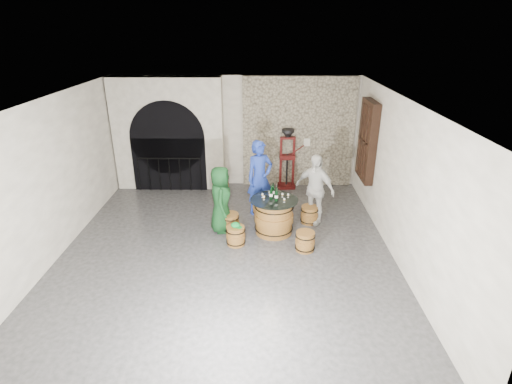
{
  "coord_description": "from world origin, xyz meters",
  "views": [
    {
      "loc": [
        0.72,
        -7.32,
        4.52
      ],
      "look_at": [
        0.62,
        0.85,
        1.05
      ],
      "focal_mm": 28.0,
      "sensor_mm": 36.0,
      "label": 1
    }
  ],
  "objects_px": {
    "person_green": "(221,199)",
    "side_barrel": "(221,185)",
    "person_white": "(315,189)",
    "corking_press": "(287,154)",
    "barrel_stool_left": "(230,222)",
    "barrel_stool_right": "(309,215)",
    "wine_bottle_left": "(271,194)",
    "barrel_stool_far": "(261,206)",
    "barrel_table": "(274,216)",
    "wine_bottle_right": "(273,191)",
    "person_blue": "(260,178)",
    "wine_bottle_center": "(276,195)",
    "barrel_stool_near_right": "(305,241)",
    "barrel_stool_near_left": "(236,236)"
  },
  "relations": [
    {
      "from": "barrel_table",
      "to": "person_white",
      "type": "bearing_deg",
      "value": 29.82
    },
    {
      "from": "barrel_stool_near_right",
      "to": "barrel_stool_right",
      "type": "bearing_deg",
      "value": 79.72
    },
    {
      "from": "barrel_stool_left",
      "to": "wine_bottle_center",
      "type": "bearing_deg",
      "value": -7.07
    },
    {
      "from": "person_blue",
      "to": "wine_bottle_left",
      "type": "distance_m",
      "value": 1.06
    },
    {
      "from": "barrel_table",
      "to": "wine_bottle_right",
      "type": "distance_m",
      "value": 0.59
    },
    {
      "from": "barrel_stool_left",
      "to": "corking_press",
      "type": "bearing_deg",
      "value": 61.42
    },
    {
      "from": "barrel_stool_left",
      "to": "barrel_stool_right",
      "type": "relative_size",
      "value": 1.0
    },
    {
      "from": "corking_press",
      "to": "barrel_stool_right",
      "type": "bearing_deg",
      "value": -82.56
    },
    {
      "from": "barrel_stool_far",
      "to": "person_blue",
      "type": "relative_size",
      "value": 0.23
    },
    {
      "from": "barrel_stool_right",
      "to": "person_white",
      "type": "xyz_separation_m",
      "value": [
        0.1,
        0.06,
        0.65
      ]
    },
    {
      "from": "person_blue",
      "to": "wine_bottle_left",
      "type": "height_order",
      "value": "person_blue"
    },
    {
      "from": "barrel_stool_far",
      "to": "wine_bottle_left",
      "type": "relative_size",
      "value": 1.34
    },
    {
      "from": "person_green",
      "to": "side_barrel",
      "type": "height_order",
      "value": "person_green"
    },
    {
      "from": "barrel_table",
      "to": "barrel_stool_right",
      "type": "relative_size",
      "value": 2.51
    },
    {
      "from": "wine_bottle_center",
      "to": "person_blue",
      "type": "bearing_deg",
      "value": 108.59
    },
    {
      "from": "barrel_stool_right",
      "to": "barrel_stool_near_right",
      "type": "height_order",
      "value": "same"
    },
    {
      "from": "wine_bottle_left",
      "to": "corking_press",
      "type": "distance_m",
      "value": 2.8
    },
    {
      "from": "wine_bottle_center",
      "to": "side_barrel",
      "type": "relative_size",
      "value": 0.51
    },
    {
      "from": "barrel_stool_left",
      "to": "barrel_stool_near_right",
      "type": "distance_m",
      "value": 1.87
    },
    {
      "from": "barrel_stool_left",
      "to": "person_green",
      "type": "bearing_deg",
      "value": 175.66
    },
    {
      "from": "wine_bottle_center",
      "to": "wine_bottle_right",
      "type": "bearing_deg",
      "value": 105.19
    },
    {
      "from": "person_green",
      "to": "person_blue",
      "type": "distance_m",
      "value": 1.33
    },
    {
      "from": "person_white",
      "to": "wine_bottle_left",
      "type": "xyz_separation_m",
      "value": [
        -1.05,
        -0.53,
        0.1
      ]
    },
    {
      "from": "barrel_stool_left",
      "to": "barrel_stool_near_left",
      "type": "relative_size",
      "value": 1.0
    },
    {
      "from": "barrel_stool_near_left",
      "to": "wine_bottle_center",
      "type": "distance_m",
      "value": 1.27
    },
    {
      "from": "person_green",
      "to": "wine_bottle_center",
      "type": "bearing_deg",
      "value": -101.36
    },
    {
      "from": "wine_bottle_center",
      "to": "barrel_table",
      "type": "bearing_deg",
      "value": 129.34
    },
    {
      "from": "barrel_stool_right",
      "to": "side_barrel",
      "type": "distance_m",
      "value": 2.84
    },
    {
      "from": "person_green",
      "to": "corking_press",
      "type": "bearing_deg",
      "value": -36.73
    },
    {
      "from": "person_white",
      "to": "wine_bottle_left",
      "type": "bearing_deg",
      "value": -116.51
    },
    {
      "from": "person_blue",
      "to": "corking_press",
      "type": "distance_m",
      "value": 1.89
    },
    {
      "from": "barrel_stool_near_right",
      "to": "person_white",
      "type": "xyz_separation_m",
      "value": [
        0.33,
        1.35,
        0.65
      ]
    },
    {
      "from": "barrel_stool_left",
      "to": "wine_bottle_left",
      "type": "bearing_deg",
      "value": -2.58
    },
    {
      "from": "barrel_stool_near_right",
      "to": "person_green",
      "type": "bearing_deg",
      "value": 154.88
    },
    {
      "from": "person_green",
      "to": "wine_bottle_left",
      "type": "relative_size",
      "value": 4.87
    },
    {
      "from": "wine_bottle_left",
      "to": "corking_press",
      "type": "bearing_deg",
      "value": 79.11
    },
    {
      "from": "person_green",
      "to": "barrel_stool_far",
      "type": "bearing_deg",
      "value": -50.99
    },
    {
      "from": "person_green",
      "to": "wine_bottle_left",
      "type": "distance_m",
      "value": 1.17
    },
    {
      "from": "barrel_stool_near_right",
      "to": "barrel_stool_near_left",
      "type": "relative_size",
      "value": 1.0
    },
    {
      "from": "side_barrel",
      "to": "corking_press",
      "type": "xyz_separation_m",
      "value": [
        1.9,
        0.64,
        0.71
      ]
    },
    {
      "from": "barrel_stool_right",
      "to": "wine_bottle_right",
      "type": "distance_m",
      "value": 1.22
    },
    {
      "from": "side_barrel",
      "to": "person_white",
      "type": "bearing_deg",
      "value": -33.21
    },
    {
      "from": "barrel_stool_far",
      "to": "wine_bottle_center",
      "type": "relative_size",
      "value": 1.34
    },
    {
      "from": "barrel_stool_far",
      "to": "corking_press",
      "type": "bearing_deg",
      "value": 67.18
    },
    {
      "from": "barrel_stool_near_left",
      "to": "corking_press",
      "type": "xyz_separation_m",
      "value": [
        1.31,
        3.34,
        0.81
      ]
    },
    {
      "from": "barrel_stool_left",
      "to": "wine_bottle_center",
      "type": "relative_size",
      "value": 1.34
    },
    {
      "from": "barrel_stool_near_right",
      "to": "barrel_stool_near_left",
      "type": "xyz_separation_m",
      "value": [
        -1.5,
        0.23,
        0.0
      ]
    },
    {
      "from": "wine_bottle_center",
      "to": "wine_bottle_right",
      "type": "height_order",
      "value": "same"
    },
    {
      "from": "barrel_stool_near_right",
      "to": "wine_bottle_left",
      "type": "relative_size",
      "value": 1.34
    },
    {
      "from": "barrel_table",
      "to": "barrel_stool_near_right",
      "type": "xyz_separation_m",
      "value": [
        0.65,
        -0.78,
        -0.2
      ]
    }
  ]
}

